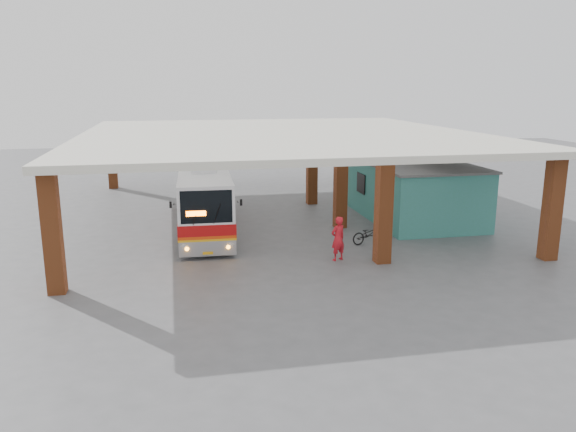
{
  "coord_description": "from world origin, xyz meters",
  "views": [
    {
      "loc": [
        -5.3,
        -23.98,
        7.19
      ],
      "look_at": [
        -0.35,
        0.0,
        1.44
      ],
      "focal_mm": 35.0,
      "sensor_mm": 36.0,
      "label": 1
    }
  ],
  "objects_px": {
    "red_chair": "(344,197)",
    "coach_bus": "(204,196)",
    "motorcycle": "(369,234)",
    "pedestrian": "(338,239)"
  },
  "relations": [
    {
      "from": "pedestrian",
      "to": "red_chair",
      "type": "xyz_separation_m",
      "value": [
        3.8,
        11.38,
        -0.59
      ]
    },
    {
      "from": "motorcycle",
      "to": "coach_bus",
      "type": "bearing_deg",
      "value": 43.72
    },
    {
      "from": "coach_bus",
      "to": "pedestrian",
      "type": "distance_m",
      "value": 8.46
    },
    {
      "from": "coach_bus",
      "to": "pedestrian",
      "type": "height_order",
      "value": "coach_bus"
    },
    {
      "from": "motorcycle",
      "to": "red_chair",
      "type": "xyz_separation_m",
      "value": [
        1.65,
        9.26,
        -0.12
      ]
    },
    {
      "from": "coach_bus",
      "to": "red_chair",
      "type": "height_order",
      "value": "coach_bus"
    },
    {
      "from": "motorcycle",
      "to": "pedestrian",
      "type": "xyz_separation_m",
      "value": [
        -2.15,
        -2.13,
        0.47
      ]
    },
    {
      "from": "pedestrian",
      "to": "red_chair",
      "type": "bearing_deg",
      "value": -131.88
    },
    {
      "from": "motorcycle",
      "to": "red_chair",
      "type": "distance_m",
      "value": 9.41
    },
    {
      "from": "red_chair",
      "to": "coach_bus",
      "type": "bearing_deg",
      "value": -172.87
    }
  ]
}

